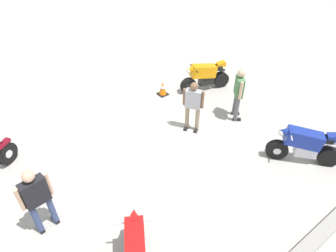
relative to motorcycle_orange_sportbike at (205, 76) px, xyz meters
The scene contains 7 objects.
ground_plane 4.10m from the motorcycle_orange_sportbike, 21.85° to the left, with size 40.00×40.00×0.00m, color #ADAAA3.
motorcycle_orange_sportbike is the anchor object (origin of this frame).
motorcycle_blue_sportbike 4.49m from the motorcycle_orange_sportbike, 83.87° to the left, with size 1.44×1.58×1.14m.
person_in_gray_shirt 2.53m from the motorcycle_orange_sportbike, 38.44° to the left, with size 0.50×0.58×1.67m.
person_in_black_shirt 7.21m from the motorcycle_orange_sportbike, 18.90° to the left, with size 0.68×0.35×1.78m.
person_in_green_shirt 2.04m from the motorcycle_orange_sportbike, 78.01° to the left, with size 0.54×0.58×1.77m.
traffic_cone 1.65m from the motorcycle_orange_sportbike, 24.05° to the right, with size 0.36×0.36×0.53m.
Camera 1 is at (3.18, 5.44, 5.83)m, focal length 31.29 mm.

